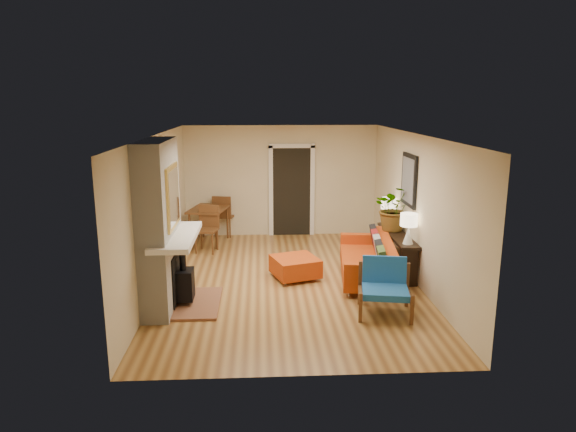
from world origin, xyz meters
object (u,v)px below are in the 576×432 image
blue_chair (385,284)px  dining_table (212,215)px  ottoman (295,266)px  console_table (397,241)px  sofa (371,260)px  lamp_near (409,225)px  houseplant (395,208)px  lamp_far (388,208)px

blue_chair → dining_table: bearing=126.6°
ottoman → console_table: size_ratio=0.52×
ottoman → console_table: 2.00m
dining_table → console_table: size_ratio=1.02×
sofa → ottoman: 1.37m
dining_table → lamp_near: 4.61m
dining_table → houseplant: (3.63, -1.86, 0.52)m
console_table → dining_table: bearing=149.8°
dining_table → lamp_far: 3.91m
sofa → dining_table: (-3.06, 2.52, 0.29)m
ottoman → houseplant: (1.93, 0.55, 0.94)m
lamp_far → lamp_near: bearing=-90.0°
blue_chair → houseplant: bearing=72.5°
lamp_far → houseplant: size_ratio=0.61×
ottoman → console_table: bearing=8.7°
console_table → houseplant: 0.64m
houseplant → console_table: bearing=-87.8°
houseplant → sofa: bearing=-130.8°
blue_chair → lamp_far: 2.79m
ottoman → console_table: console_table is taller
lamp_far → houseplant: 0.51m
console_table → houseplant: size_ratio=2.10×
sofa → ottoman: (-1.36, 0.11, -0.13)m
dining_table → ottoman: bearing=-54.8°
lamp_near → sofa: bearing=154.8°
console_table → houseplant: bearing=92.2°
blue_chair → lamp_far: size_ratio=1.67×
sofa → blue_chair: blue_chair is taller
blue_chair → console_table: (0.68, 1.87, 0.13)m
lamp_near → lamp_far: size_ratio=1.00×
lamp_far → ottoman: bearing=-151.5°
lamp_near → houseplant: size_ratio=0.61×
lamp_far → sofa: bearing=-116.6°
lamp_near → houseplant: (-0.01, 0.93, 0.10)m
console_table → lamp_near: (0.00, -0.68, 0.49)m
blue_chair → lamp_near: (0.68, 1.20, 0.62)m
sofa → houseplant: 1.19m
dining_table → lamp_near: size_ratio=3.48×
sofa → lamp_far: bearing=63.4°
sofa → lamp_near: lamp_near is taller
blue_chair → ottoman: bearing=128.6°
sofa → console_table: 0.74m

